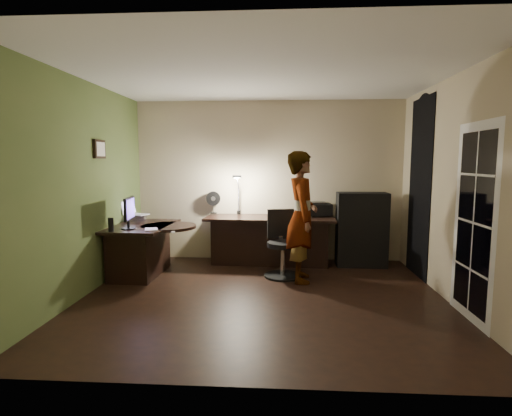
# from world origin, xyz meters

# --- Properties ---
(floor) EXTENTS (4.50, 4.00, 0.01)m
(floor) POSITION_xyz_m (0.00, 0.00, -0.01)
(floor) COLOR black
(floor) RESTS_ON ground
(ceiling) EXTENTS (4.50, 4.00, 0.01)m
(ceiling) POSITION_xyz_m (0.00, 0.00, 2.71)
(ceiling) COLOR silver
(ceiling) RESTS_ON floor
(wall_back) EXTENTS (4.50, 0.01, 2.70)m
(wall_back) POSITION_xyz_m (0.00, 2.00, 1.35)
(wall_back) COLOR tan
(wall_back) RESTS_ON floor
(wall_front) EXTENTS (4.50, 0.01, 2.70)m
(wall_front) POSITION_xyz_m (0.00, -2.00, 1.35)
(wall_front) COLOR tan
(wall_front) RESTS_ON floor
(wall_left) EXTENTS (0.01, 4.00, 2.70)m
(wall_left) POSITION_xyz_m (-2.25, 0.00, 1.35)
(wall_left) COLOR tan
(wall_left) RESTS_ON floor
(wall_right) EXTENTS (0.01, 4.00, 2.70)m
(wall_right) POSITION_xyz_m (2.25, 0.00, 1.35)
(wall_right) COLOR tan
(wall_right) RESTS_ON floor
(green_wall_overlay) EXTENTS (0.00, 4.00, 2.70)m
(green_wall_overlay) POSITION_xyz_m (-2.24, 0.00, 1.35)
(green_wall_overlay) COLOR #4F6331
(green_wall_overlay) RESTS_ON floor
(arched_doorway) EXTENTS (0.01, 0.90, 2.60)m
(arched_doorway) POSITION_xyz_m (2.24, 1.15, 1.30)
(arched_doorway) COLOR black
(arched_doorway) RESTS_ON floor
(french_door) EXTENTS (0.02, 0.92, 2.10)m
(french_door) POSITION_xyz_m (2.24, -0.55, 1.05)
(french_door) COLOR white
(french_door) RESTS_ON floor
(framed_picture) EXTENTS (0.04, 0.30, 0.25)m
(framed_picture) POSITION_xyz_m (-2.22, 0.45, 1.85)
(framed_picture) COLOR black
(framed_picture) RESTS_ON wall_left
(desk_left) EXTENTS (0.84, 1.32, 0.75)m
(desk_left) POSITION_xyz_m (-1.83, 0.90, 0.38)
(desk_left) COLOR black
(desk_left) RESTS_ON floor
(desk_right) EXTENTS (2.13, 0.84, 0.78)m
(desk_right) POSITION_xyz_m (0.04, 1.63, 0.39)
(desk_right) COLOR black
(desk_right) RESTS_ON floor
(cabinet) EXTENTS (0.80, 0.41, 1.19)m
(cabinet) POSITION_xyz_m (1.52, 1.63, 0.60)
(cabinet) COLOR black
(cabinet) RESTS_ON floor
(laptop_stand) EXTENTS (0.26, 0.23, 0.10)m
(laptop_stand) POSITION_xyz_m (-2.03, 1.29, 0.80)
(laptop_stand) COLOR silver
(laptop_stand) RESTS_ON desk_left
(laptop) EXTENTS (0.40, 0.39, 0.22)m
(laptop) POSITION_xyz_m (-2.03, 1.29, 0.96)
(laptop) COLOR silver
(laptop) RESTS_ON laptop_stand
(monitor) EXTENTS (0.17, 0.50, 0.32)m
(monitor) POSITION_xyz_m (-1.90, 0.54, 0.91)
(monitor) COLOR black
(monitor) RESTS_ON desk_left
(mouse) EXTENTS (0.08, 0.10, 0.03)m
(mouse) POSITION_xyz_m (-1.19, 0.25, 0.77)
(mouse) COLOR silver
(mouse) RESTS_ON desk_left
(phone) EXTENTS (0.09, 0.13, 0.01)m
(phone) POSITION_xyz_m (-1.60, 0.59, 0.75)
(phone) COLOR black
(phone) RESTS_ON desk_left
(pen) EXTENTS (0.02, 0.13, 0.01)m
(pen) POSITION_xyz_m (-1.40, 0.37, 0.76)
(pen) COLOR black
(pen) RESTS_ON desk_left
(speaker) EXTENTS (0.10, 0.10, 0.19)m
(speaker) POSITION_xyz_m (-2.05, 0.34, 0.84)
(speaker) COLOR black
(speaker) RESTS_ON desk_left
(notepad) EXTENTS (0.24, 0.28, 0.01)m
(notepad) POSITION_xyz_m (-1.57, 0.51, 0.76)
(notepad) COLOR silver
(notepad) RESTS_ON desk_left
(desk_fan) EXTENTS (0.26, 0.16, 0.38)m
(desk_fan) POSITION_xyz_m (-0.93, 1.90, 0.99)
(desk_fan) COLOR black
(desk_fan) RESTS_ON desk_right
(headphones) EXTENTS (0.20, 0.15, 0.09)m
(headphones) POSITION_xyz_m (0.68, 1.81, 0.85)
(headphones) COLOR navy
(headphones) RESTS_ON desk_right
(printer) EXTENTS (0.50, 0.40, 0.21)m
(printer) POSITION_xyz_m (0.81, 1.80, 0.91)
(printer) COLOR black
(printer) RESTS_ON desk_right
(desk_lamp) EXTENTS (0.28, 0.36, 0.71)m
(desk_lamp) POSITION_xyz_m (-0.49, 1.83, 1.16)
(desk_lamp) COLOR black
(desk_lamp) RESTS_ON desk_right
(office_chair) EXTENTS (0.63, 0.63, 0.98)m
(office_chair) POSITION_xyz_m (0.25, 0.92, 0.49)
(office_chair) COLOR black
(office_chair) RESTS_ON floor
(person) EXTENTS (0.46, 0.67, 1.83)m
(person) POSITION_xyz_m (0.51, 0.75, 0.91)
(person) COLOR #D8A88C
(person) RESTS_ON floor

